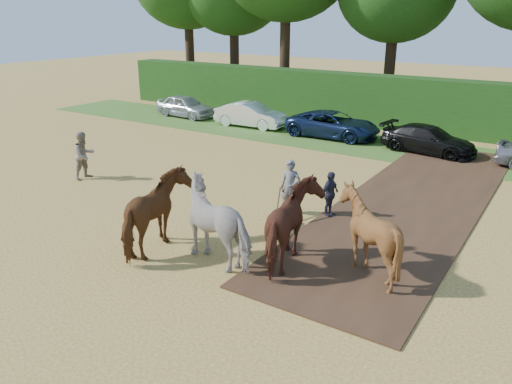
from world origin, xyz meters
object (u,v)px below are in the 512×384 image
Objects in this scene: spectator_far at (330,194)px; parked_cars at (434,139)px; spectator_near at (84,155)px; plough_team at (259,223)px.

parked_cars is at bearing 4.82° from spectator_far.
spectator_far is 0.04× the size of parked_cars.
parked_cars is (10.82, 11.75, -0.27)m from spectator_near.
spectator_near is at bearing -132.63° from parked_cars.
spectator_near is 0.26× the size of plough_team.
plough_team is 13.98m from parked_cars.
spectator_far is at bearing 86.33° from plough_team.
spectator_far is at bearing -94.19° from parked_cars.
plough_team is at bearing -174.66° from spectator_far.
spectator_near reaches higher than spectator_far.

